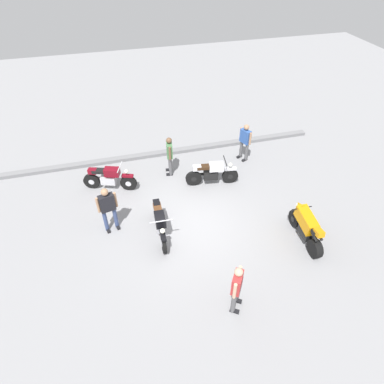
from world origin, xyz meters
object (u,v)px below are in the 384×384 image
Objects in this scene: motorcycle_orange_sportbike at (306,226)px; person_in_green_shirt at (170,154)px; motorcycle_maroon_cruiser at (109,178)px; motorcycle_silver_cruiser at (212,173)px; person_in_blue_shirt at (245,140)px; motorcycle_black_cruiser at (160,223)px; person_in_black_shirt at (108,207)px; person_in_red_shirt at (237,286)px.

person_in_green_shirt is (-3.47, 4.70, 0.36)m from motorcycle_orange_sportbike.
motorcycle_maroon_cruiser is at bearing 55.81° from motorcycle_orange_sportbike.
motorcycle_maroon_cruiser is 7.34m from motorcycle_orange_sportbike.
motorcycle_silver_cruiser is 1.87m from person_in_green_shirt.
motorcycle_black_cruiser is at bearing 15.94° from person_in_blue_shirt.
person_in_black_shirt is at bearing 2.67° from person_in_blue_shirt.
motorcycle_maroon_cruiser is 6.68m from person_in_red_shirt.
person_in_red_shirt is at bearing 26.44° from motorcycle_black_cruiser.
motorcycle_maroon_cruiser is 1.20× the size of person_in_green_shirt.
person_in_blue_shirt reaches higher than person_in_red_shirt.
person_in_red_shirt is at bearing -45.22° from motorcycle_maroon_cruiser.
person_in_red_shirt reaches higher than motorcycle_black_cruiser.
person_in_black_shirt is (-2.59, -2.59, 0.05)m from person_in_green_shirt.
motorcycle_maroon_cruiser is 1.22× the size of person_in_red_shirt.
person_in_green_shirt is 3.30m from person_in_blue_shirt.
motorcycle_black_cruiser is at bearing 73.84° from motorcycle_orange_sportbike.
motorcycle_maroon_cruiser is 1.21× the size of person_in_blue_shirt.
person_in_blue_shirt is at bearing -168.62° from person_in_green_shirt.
motorcycle_black_cruiser is 1.76m from person_in_black_shirt.
motorcycle_maroon_cruiser is (-1.45, 2.85, 0.00)m from motorcycle_black_cruiser.
motorcycle_black_cruiser is 3.50m from person_in_red_shirt.
person_in_green_shirt is at bearing 164.49° from motorcycle_black_cruiser.
person_in_red_shirt is 7.22m from person_in_blue_shirt.
person_in_blue_shirt is at bearing 130.60° from motorcycle_black_cruiser.
person_in_red_shirt is at bearing -92.28° from motorcycle_silver_cruiser.
person_in_blue_shirt is (5.77, 0.60, 0.43)m from motorcycle_maroon_cruiser.
person_in_green_shirt is (2.47, 0.40, 0.43)m from motorcycle_maroon_cruiser.
motorcycle_orange_sportbike is 1.17× the size of person_in_blue_shirt.
person_in_red_shirt is 0.99× the size of person_in_green_shirt.
motorcycle_silver_cruiser is 5.41m from person_in_red_shirt.
person_in_blue_shirt is (1.87, 1.32, 0.43)m from motorcycle_silver_cruiser.
motorcycle_maroon_cruiser is at bearing -151.08° from motorcycle_black_cruiser.
person_in_black_shirt reaches higher than person_in_green_shirt.
motorcycle_orange_sportbike is at bearing -51.65° from motorcycle_silver_cruiser.
person_in_blue_shirt is (-0.18, 4.90, 0.35)m from motorcycle_orange_sportbike.
motorcycle_orange_sportbike is at bearing 134.40° from person_in_green_shirt.
person_in_black_shirt is (-3.00, 3.83, 0.07)m from person_in_red_shirt.
motorcycle_maroon_cruiser is 2.24m from person_in_black_shirt.
motorcycle_black_cruiser is 3.20m from motorcycle_maroon_cruiser.
motorcycle_silver_cruiser is at bearing 132.97° from motorcycle_black_cruiser.
motorcycle_black_cruiser is 1.27× the size of person_in_red_shirt.
person_in_black_shirt is 1.05× the size of person_in_blue_shirt.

